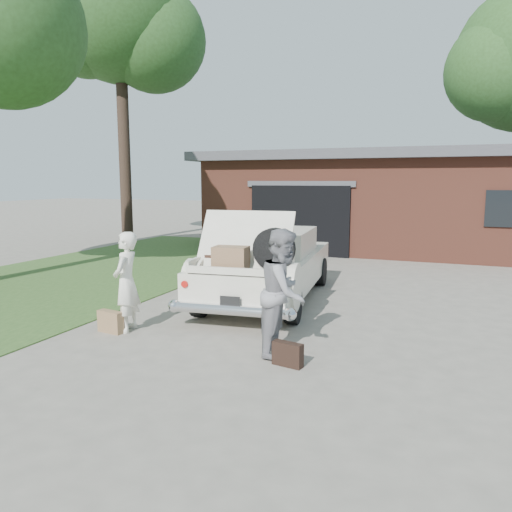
% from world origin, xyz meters
% --- Properties ---
extents(ground, '(90.00, 90.00, 0.00)m').
position_xyz_m(ground, '(0.00, 0.00, 0.00)').
color(ground, gray).
rests_on(ground, ground).
extents(grass_strip, '(6.00, 16.00, 0.02)m').
position_xyz_m(grass_strip, '(-5.50, 3.00, 0.01)').
color(grass_strip, '#2D4C1E').
rests_on(grass_strip, ground).
extents(house, '(12.80, 7.80, 3.30)m').
position_xyz_m(house, '(0.98, 11.47, 1.67)').
color(house, brown).
rests_on(house, ground).
extents(tree_back, '(5.87, 5.11, 11.03)m').
position_xyz_m(tree_back, '(-8.76, 9.02, 8.10)').
color(tree_back, '#38281E').
rests_on(tree_back, ground).
extents(sedan, '(2.40, 5.02, 1.85)m').
position_xyz_m(sedan, '(-0.33, 2.04, 0.71)').
color(sedan, silver).
rests_on(sedan, ground).
extents(woman_left, '(0.50, 0.65, 1.58)m').
position_xyz_m(woman_left, '(-1.64, -0.77, 0.79)').
color(woman_left, white).
rests_on(woman_left, ground).
extents(woman_right, '(0.69, 0.87, 1.73)m').
position_xyz_m(woman_right, '(0.99, -0.85, 0.86)').
color(woman_right, gray).
rests_on(woman_right, ground).
extents(suitcase_left, '(0.46, 0.21, 0.34)m').
position_xyz_m(suitcase_left, '(-1.83, -0.95, 0.17)').
color(suitcase_left, '#95714B').
rests_on(suitcase_left, ground).
extents(suitcase_right, '(0.42, 0.21, 0.31)m').
position_xyz_m(suitcase_right, '(1.19, -1.27, 0.16)').
color(suitcase_right, black).
rests_on(suitcase_right, ground).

